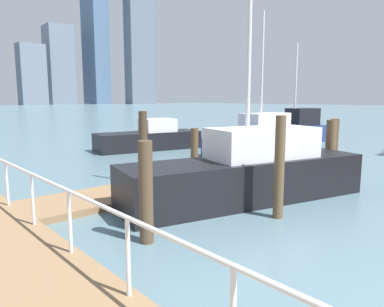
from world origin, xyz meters
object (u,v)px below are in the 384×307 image
at_px(moored_boat_0, 249,172).
at_px(moored_boat_1, 150,138).
at_px(moored_boat_3, 296,129).
at_px(moored_boat_5, 261,137).

bearing_deg(moored_boat_0, moored_boat_1, 69.62).
relative_size(moored_boat_1, moored_boat_3, 0.97).
bearing_deg(moored_boat_0, moored_boat_5, 35.90).
bearing_deg(moored_boat_3, moored_boat_1, 158.11).
distance_m(moored_boat_0, moored_boat_1, 11.34).
height_order(moored_boat_0, moored_boat_5, moored_boat_0).
bearing_deg(moored_boat_1, moored_boat_0, -110.38).
height_order(moored_boat_3, moored_boat_5, moored_boat_5).
bearing_deg(moored_boat_5, moored_boat_0, -144.10).
height_order(moored_boat_0, moored_boat_3, moored_boat_0).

